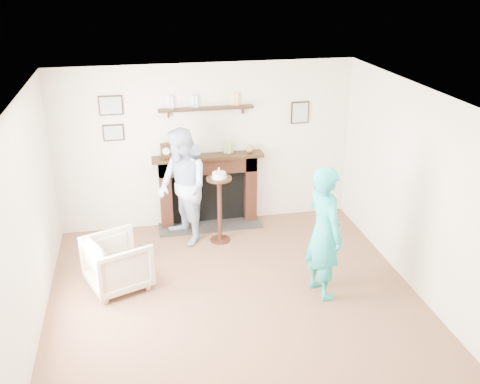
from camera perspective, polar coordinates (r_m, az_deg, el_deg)
name	(u,v)px	position (r m, az deg, el deg)	size (l,w,h in m)	color
ground	(239,312)	(6.47, -0.06, -12.64)	(5.00, 5.00, 0.00)	brown
room_shell	(228,163)	(6.31, -1.33, 3.10)	(4.54, 5.02, 2.52)	beige
armchair	(120,285)	(7.11, -12.68, -9.69)	(0.71, 0.73, 0.67)	#C2A690
man	(185,240)	(8.02, -5.90, -5.16)	(0.83, 0.65, 1.71)	#AFC0DA
woman	(320,292)	(6.88, 8.52, -10.52)	(0.61, 0.40, 1.68)	#21BEAA
pedestal_table	(219,197)	(7.68, -2.21, -0.50)	(0.36, 0.36, 1.15)	black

